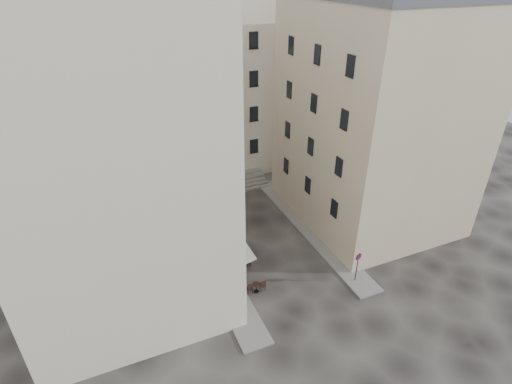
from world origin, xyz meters
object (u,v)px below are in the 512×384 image
no_parking_sign (358,262)px  bistro_table_b (243,262)px  pedestrian (232,244)px  bistro_table_a (256,287)px

no_parking_sign → bistro_table_b: 8.43m
bistro_table_b → pedestrian: size_ratio=0.64×
no_parking_sign → pedestrian: size_ratio=1.42×
bistro_table_a → no_parking_sign: bearing=-14.9°
pedestrian → no_parking_sign: bearing=141.6°
bistro_table_a → pedestrian: 4.74m
bistro_table_a → bistro_table_b: size_ratio=1.12×
bistro_table_b → pedestrian: (-0.16, 1.87, 0.49)m
no_parking_sign → bistro_table_a: (-7.00, 1.87, -1.35)m
no_parking_sign → pedestrian: (-7.00, 6.59, -0.92)m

